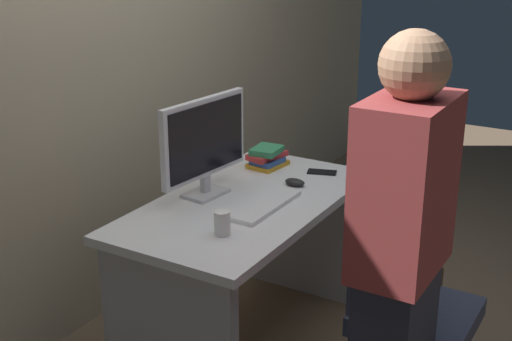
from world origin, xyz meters
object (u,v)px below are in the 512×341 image
office_chair (402,319)px  cup_near_keyboard (222,223)px  keyboard (265,205)px  book_stack (267,157)px  mouse (295,182)px  person_at_desk (399,271)px  monitor (205,142)px  cell_phone (322,172)px  handbag (419,299)px  desk (247,248)px

office_chair → cup_near_keyboard: 0.82m
keyboard → book_stack: 0.55m
office_chair → mouse: bearing=61.4°
person_at_desk → book_stack: size_ratio=7.24×
office_chair → monitor: size_ratio=1.74×
book_stack → cell_phone: book_stack is taller
keyboard → cell_phone: bearing=-1.5°
cup_near_keyboard → book_stack: 0.85m
handbag → cell_phone: bearing=99.9°
keyboard → mouse: size_ratio=4.30×
desk → person_at_desk: bearing=-118.4°
person_at_desk → mouse: bearing=46.1°
book_stack → cell_phone: bearing=-78.3°
book_stack → person_at_desk: bearing=-131.8°
person_at_desk → monitor: (0.43, 1.08, 0.17)m
office_chair → monitor: 1.14m
desk → cup_near_keyboard: bearing=-163.2°
cup_near_keyboard → cell_phone: bearing=-1.7°
cell_phone → handbag: size_ratio=0.38×
monitor → mouse: size_ratio=5.40×
mouse → cup_near_keyboard: (-0.64, -0.01, 0.03)m
desk → handbag: size_ratio=3.53×
cell_phone → keyboard: bearing=159.6°
office_chair → keyboard: (0.07, 0.67, 0.33)m
office_chair → book_stack: bearing=59.9°
office_chair → mouse: 0.86m
mouse → book_stack: book_stack is taller
desk → person_at_desk: 1.06m
office_chair → mouse: office_chair is taller
desk → keyboard: 0.28m
desk → cell_phone: size_ratio=9.27×
desk → handbag: (0.59, -0.66, -0.37)m
desk → cup_near_keyboard: cup_near_keyboard is taller
person_at_desk → office_chair: bearing=13.6°
book_stack → mouse: bearing=-124.1°
monitor → person_at_desk: bearing=-111.9°
handbag → cup_near_keyboard: bearing=150.4°
mouse → book_stack: size_ratio=0.44×
monitor → book_stack: size_ratio=2.39×
keyboard → mouse: 0.31m
mouse → cell_phone: 0.23m
cup_near_keyboard → book_stack: bearing=17.6°
monitor → mouse: monitor is taller
cell_phone → book_stack: bearing=83.3°
office_chair → person_at_desk: bearing=-166.4°
person_at_desk → monitor: 1.17m
desk → cell_phone: 0.57m
person_at_desk → handbag: bearing=12.0°
cell_phone → person_at_desk: bearing=-161.0°
mouse → person_at_desk: bearing=-133.9°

